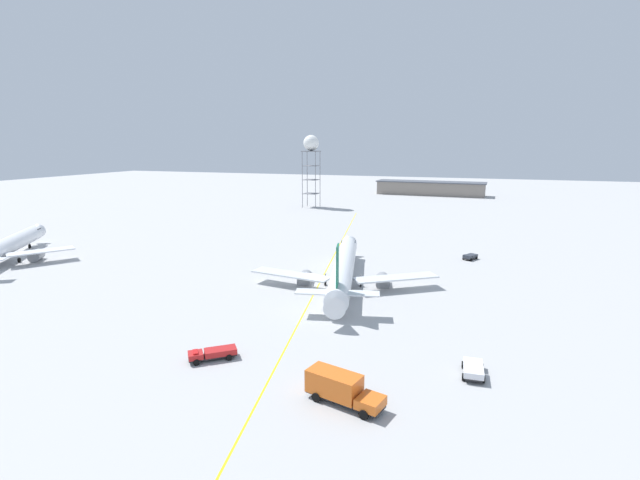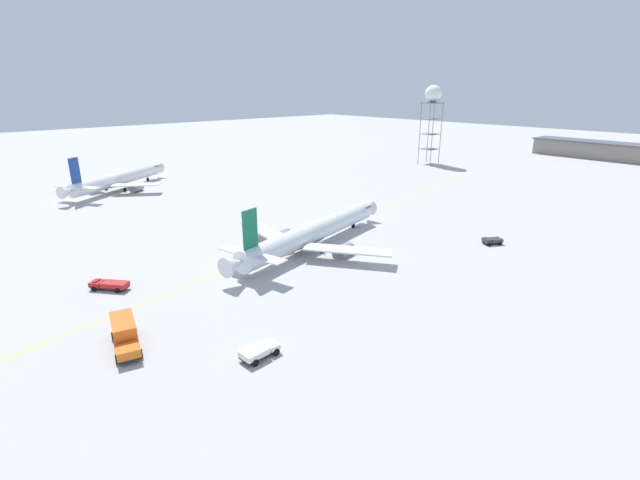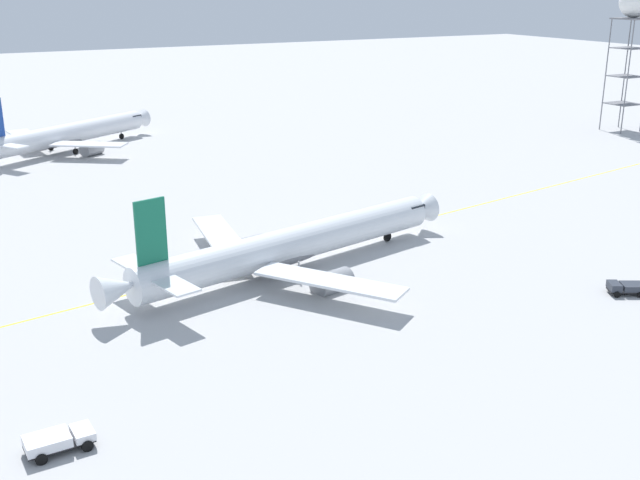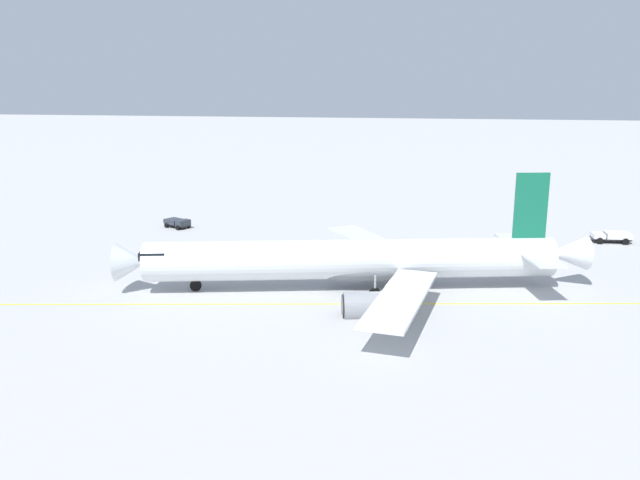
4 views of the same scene
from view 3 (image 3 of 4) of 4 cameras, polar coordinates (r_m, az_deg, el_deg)
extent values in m
plane|color=#B2B2B2|center=(88.99, -5.54, -1.53)|extent=(600.00, 600.00, 0.00)
cylinder|color=silver|center=(85.10, -1.98, -0.29)|extent=(12.36, 38.97, 3.82)
cone|color=silver|center=(98.83, 7.42, 2.25)|extent=(4.20, 3.73, 3.63)
cone|color=silver|center=(74.46, -14.69, -3.47)|extent=(4.05, 4.62, 3.25)
cube|color=black|center=(97.02, 6.57, 2.50)|extent=(3.70, 3.06, 0.70)
ellipsoid|color=slate|center=(84.31, -3.00, -1.24)|extent=(6.46, 14.48, 2.10)
cube|color=#146B4C|center=(74.50, -12.35, 0.61)|extent=(0.94, 3.17, 6.30)
cube|color=silver|center=(78.91, -13.41, -1.75)|extent=(6.11, 3.79, 0.20)
cube|color=silver|center=(72.94, -10.75, -3.25)|extent=(6.11, 3.79, 0.20)
cube|color=silver|center=(90.96, -7.38, 0.37)|extent=(15.88, 5.90, 0.28)
cube|color=silver|center=(76.46, 0.73, -3.03)|extent=(14.88, 11.70, 0.28)
cylinder|color=gray|center=(90.91, -5.26, -0.58)|extent=(3.42, 4.61, 2.57)
cylinder|color=black|center=(92.09, -4.19, -0.30)|extent=(2.16, 0.63, 2.18)
cylinder|color=gray|center=(80.14, 0.91, -3.17)|extent=(3.42, 4.61, 2.57)
cylinder|color=black|center=(81.47, 2.03, -2.81)|extent=(2.16, 0.63, 2.18)
cylinder|color=#9EA0A5|center=(95.13, 5.00, 0.72)|extent=(0.20, 0.20, 1.73)
cylinder|color=black|center=(95.40, 4.99, 0.23)|extent=(0.54, 1.14, 1.10)
cylinder|color=#9EA0A5|center=(86.96, -4.34, -0.98)|extent=(0.20, 0.20, 1.73)
cylinder|color=black|center=(87.25, -4.33, -1.52)|extent=(0.54, 1.14, 1.10)
cylinder|color=#9EA0A5|center=(82.04, -1.57, -2.15)|extent=(0.20, 0.20, 1.73)
cylinder|color=black|center=(82.35, -1.57, -2.72)|extent=(0.54, 1.14, 1.10)
cylinder|color=white|center=(153.83, -18.01, 7.47)|extent=(21.64, 32.18, 3.75)
cone|color=white|center=(166.75, -13.17, 8.68)|extent=(4.60, 4.42, 3.56)
cube|color=black|center=(165.05, -13.72, 8.84)|extent=(3.97, 3.71, 0.70)
ellipsoid|color=slate|center=(152.87, -18.46, 6.97)|extent=(9.52, 12.64, 2.06)
cube|color=white|center=(141.24, -21.74, 6.46)|extent=(6.18, 5.17, 0.20)
cube|color=white|center=(158.37, -20.87, 7.22)|extent=(13.51, 5.70, 0.28)
cube|color=white|center=(145.77, -16.64, 6.77)|extent=(10.79, 13.14, 0.28)
cylinder|color=gray|center=(158.60, -19.70, 6.82)|extent=(4.12, 4.61, 2.43)
cylinder|color=black|center=(159.86, -19.15, 6.97)|extent=(1.84, 1.20, 2.07)
cylinder|color=gray|center=(149.05, -16.45, 6.46)|extent=(4.12, 4.61, 2.43)
cylinder|color=black|center=(150.39, -15.90, 6.61)|extent=(1.84, 1.20, 2.07)
cylinder|color=#9EA0A5|center=(163.20, -14.44, 7.77)|extent=(0.20, 0.20, 2.09)
cylinder|color=black|center=(163.38, -14.41, 7.41)|extent=(0.83, 1.10, 1.10)
cylinder|color=#9EA0A5|center=(155.45, -19.25, 6.81)|extent=(0.20, 0.20, 2.09)
cylinder|color=black|center=(155.64, -19.21, 6.44)|extent=(0.83, 1.10, 1.10)
cylinder|color=#9EA0A5|center=(150.58, -17.60, 6.63)|extent=(0.20, 0.20, 2.09)
cylinder|color=black|center=(150.78, -17.56, 6.24)|extent=(0.83, 1.10, 1.10)
cube|color=#232326|center=(57.21, -18.63, -14.03)|extent=(2.05, 4.60, 0.20)
cube|color=white|center=(57.26, -17.09, -13.39)|extent=(2.22, 1.46, 0.55)
cube|color=black|center=(57.32, -16.53, -13.20)|extent=(1.81, 0.17, 0.31)
cube|color=white|center=(56.87, -19.46, -13.81)|extent=(2.30, 3.06, 0.70)
cylinder|color=black|center=(58.41, -17.32, -13.28)|extent=(0.32, 0.81, 0.80)
cylinder|color=black|center=(56.61, -16.76, -14.32)|extent=(0.32, 0.81, 0.80)
cylinder|color=black|center=(57.98, -20.29, -13.88)|extent=(0.32, 0.81, 0.80)
cylinder|color=black|center=(56.17, -19.84, -14.96)|extent=(0.32, 0.81, 0.80)
cube|color=#232326|center=(85.12, 21.62, -3.45)|extent=(3.12, 3.91, 0.20)
cube|color=#2D333D|center=(84.51, 20.86, -3.19)|extent=(2.17, 1.85, 0.70)
cube|color=black|center=(84.33, 20.59, -3.12)|extent=(1.42, 0.83, 0.39)
cube|color=#2D333D|center=(85.21, 22.06, -3.20)|extent=(2.76, 2.93, 0.60)
cylinder|color=black|center=(83.89, 21.03, -3.77)|extent=(0.55, 0.70, 0.64)
cylinder|color=black|center=(85.53, 20.61, -3.30)|extent=(0.55, 0.70, 0.64)
cylinder|color=black|center=(86.38, 22.11, -3.27)|extent=(0.55, 0.70, 0.64)
cylinder|color=slate|center=(177.80, 20.29, 11.30)|extent=(0.24, 0.24, 23.00)
cylinder|color=slate|center=(174.03, 21.71, 11.01)|extent=(0.24, 0.24, 23.00)
cylinder|color=slate|center=(182.11, 21.53, 11.31)|extent=(0.24, 0.24, 23.00)
cube|color=slate|center=(178.77, 21.40, 9.34)|extent=(5.97, 5.97, 0.16)
cube|color=slate|center=(178.07, 21.62, 11.16)|extent=(5.97, 5.97, 0.16)
cube|color=slate|center=(177.55, 21.84, 12.99)|extent=(5.97, 5.97, 0.16)
cube|color=slate|center=(177.22, 22.07, 14.88)|extent=(6.57, 6.57, 0.30)
sphere|color=white|center=(177.11, 22.21, 15.95)|extent=(6.38, 6.38, 6.38)
cube|color=yellow|center=(88.14, -5.11, -1.71)|extent=(33.43, 185.15, 0.01)
camera|label=1|loc=(67.21, -70.47, 2.45)|focal=25.65mm
camera|label=2|loc=(22.16, -88.34, -1.93)|focal=25.48mm
camera|label=4|loc=(135.34, -16.58, 13.20)|focal=36.48mm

